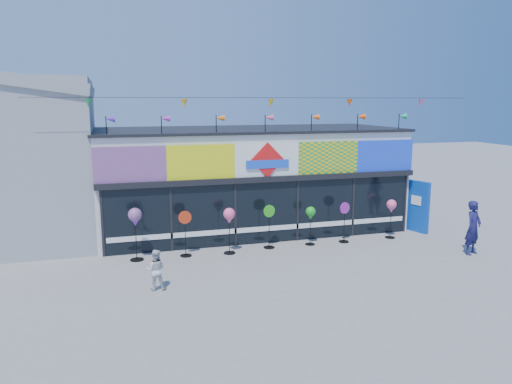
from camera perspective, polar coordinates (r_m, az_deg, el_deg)
name	(u,v)px	position (r m, az deg, el deg)	size (l,w,h in m)	color
ground	(301,272)	(15.57, 5.12, -9.14)	(80.00, 80.00, 0.00)	gray
kite_shop	(248,178)	(20.56, -0.90, 1.57)	(16.00, 5.70, 5.31)	white
blue_sign	(418,206)	(20.96, 17.99, -1.58)	(0.45, 1.03, 2.06)	#0B43B0
spinner_0	(135,219)	(16.74, -13.65, -2.96)	(0.45, 0.45, 1.77)	black
spinner_1	(185,232)	(17.01, -8.08, -4.59)	(0.44, 0.40, 1.57)	black
spinner_2	(229,217)	(17.04, -3.07, -2.89)	(0.41, 0.41, 1.61)	black
spinner_3	(269,225)	(17.78, 1.51, -3.83)	(0.44, 0.40, 1.57)	black
spinner_4	(311,214)	(18.21, 6.26, -2.55)	(0.36, 0.36, 1.42)	black
spinner_5	(344,221)	(18.80, 10.07, -3.30)	(0.42, 0.39, 1.51)	black
spinner_6	(391,207)	(19.67, 15.21, -1.69)	(0.38, 0.38, 1.50)	black
adult_man	(473,228)	(18.60, 23.58, -3.76)	(0.68, 0.44, 1.86)	#181647
child	(156,270)	(14.27, -11.40, -8.70)	(0.56, 0.32, 1.16)	silver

